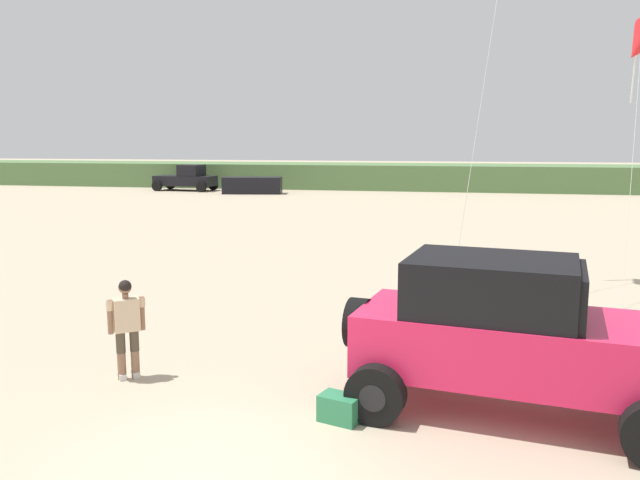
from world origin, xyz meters
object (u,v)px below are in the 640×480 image
distant_pickup (187,178)px  distant_sedan (252,185)px  person_watching (127,324)px  cooler_box (340,408)px  jeep (510,332)px

distant_pickup → distant_sedan: bearing=-15.6°
person_watching → distant_pickup: bearing=111.6°
cooler_box → distant_pickup: 42.35m
jeep → person_watching: bearing=178.6°
jeep → distant_pickup: jeep is taller
cooler_box → distant_pickup: size_ratio=0.12×
distant_pickup → person_watching: bearing=-68.4°
person_watching → distant_sedan: size_ratio=0.40×
cooler_box → person_watching: bearing=-176.0°
jeep → distant_sedan: 38.77m
person_watching → cooler_box: person_watching is taller
jeep → cooler_box: 2.65m
jeep → distant_sedan: jeep is taller
person_watching → cooler_box: (3.71, -0.93, -0.75)m
jeep → cooler_box: bearing=-161.5°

